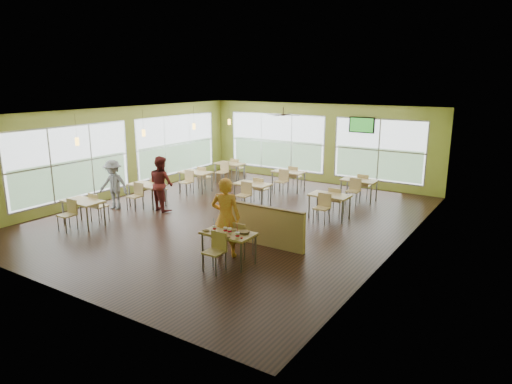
# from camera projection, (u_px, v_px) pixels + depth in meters

# --- Properties ---
(room) EXTENTS (12.00, 12.04, 3.20)m
(room) POSITION_uv_depth(u_px,v_px,m) (233.00, 166.00, 13.67)
(room) COLOR black
(room) RESTS_ON ground
(window_bays) EXTENTS (9.24, 10.24, 2.38)m
(window_bays) POSITION_uv_depth(u_px,v_px,m) (224.00, 150.00, 17.61)
(window_bays) COLOR white
(window_bays) RESTS_ON room
(main_table) EXTENTS (1.22, 1.52, 0.87)m
(main_table) POSITION_uv_depth(u_px,v_px,m) (229.00, 237.00, 10.41)
(main_table) COLOR tan
(main_table) RESTS_ON floor
(half_wall_divider) EXTENTS (2.40, 0.14, 1.04)m
(half_wall_divider) POSITION_uv_depth(u_px,v_px,m) (262.00, 225.00, 11.62)
(half_wall_divider) COLOR tan
(half_wall_divider) RESTS_ON floor
(dining_tables) EXTENTS (6.92, 8.72, 0.87)m
(dining_tables) POSITION_uv_depth(u_px,v_px,m) (238.00, 183.00, 15.86)
(dining_tables) COLOR tan
(dining_tables) RESTS_ON floor
(pendant_lights) EXTENTS (0.11, 7.31, 0.86)m
(pendant_lights) POSITION_uv_depth(u_px,v_px,m) (169.00, 130.00, 15.70)
(pendant_lights) COLOR #2D2119
(pendant_lights) RESTS_ON ceiling
(ceiling_fan) EXTENTS (1.25, 1.25, 0.29)m
(ceiling_fan) POSITION_uv_depth(u_px,v_px,m) (283.00, 115.00, 15.80)
(ceiling_fan) COLOR #2D2119
(ceiling_fan) RESTS_ON ceiling
(tv_backwall) EXTENTS (1.00, 0.07, 0.60)m
(tv_backwall) POSITION_uv_depth(u_px,v_px,m) (362.00, 125.00, 17.33)
(tv_backwall) COLOR black
(tv_backwall) RESTS_ON wall_back
(man_plaid) EXTENTS (0.82, 0.68, 1.93)m
(man_plaid) POSITION_uv_depth(u_px,v_px,m) (226.00, 217.00, 10.79)
(man_plaid) COLOR #DB5A18
(man_plaid) RESTS_ON floor
(patron_maroon) EXTENTS (1.00, 0.86, 1.78)m
(patron_maroon) POSITION_uv_depth(u_px,v_px,m) (161.00, 183.00, 14.63)
(patron_maroon) COLOR maroon
(patron_maroon) RESTS_ON floor
(patron_grey) EXTENTS (1.16, 0.83, 1.62)m
(patron_grey) POSITION_uv_depth(u_px,v_px,m) (114.00, 185.00, 14.81)
(patron_grey) COLOR slate
(patron_grey) RESTS_ON floor
(cup_blue) EXTENTS (0.09, 0.09, 0.33)m
(cup_blue) POSITION_uv_depth(u_px,v_px,m) (214.00, 228.00, 10.47)
(cup_blue) COLOR white
(cup_blue) RESTS_ON main_table
(cup_yellow) EXTENTS (0.10, 0.10, 0.36)m
(cup_yellow) POSITION_uv_depth(u_px,v_px,m) (225.00, 230.00, 10.33)
(cup_yellow) COLOR white
(cup_yellow) RESTS_ON main_table
(cup_red_near) EXTENTS (0.10, 0.10, 0.38)m
(cup_red_near) POSITION_uv_depth(u_px,v_px,m) (229.00, 231.00, 10.26)
(cup_red_near) COLOR white
(cup_red_near) RESTS_ON main_table
(cup_red_far) EXTENTS (0.11, 0.11, 0.38)m
(cup_red_far) POSITION_uv_depth(u_px,v_px,m) (237.00, 235.00, 9.97)
(cup_red_far) COLOR white
(cup_red_far) RESTS_ON main_table
(food_basket) EXTENTS (0.25, 0.25, 0.06)m
(food_basket) POSITION_uv_depth(u_px,v_px,m) (244.00, 232.00, 10.29)
(food_basket) COLOR black
(food_basket) RESTS_ON main_table
(ketchup_cup) EXTENTS (0.05, 0.05, 0.02)m
(ketchup_cup) POSITION_uv_depth(u_px,v_px,m) (242.00, 238.00, 9.98)
(ketchup_cup) COLOR maroon
(ketchup_cup) RESTS_ON main_table
(wrapper_left) EXTENTS (0.23, 0.22, 0.05)m
(wrapper_left) POSITION_uv_depth(u_px,v_px,m) (206.00, 230.00, 10.45)
(wrapper_left) COLOR #A57C50
(wrapper_left) RESTS_ON main_table
(wrapper_mid) EXTENTS (0.19, 0.18, 0.05)m
(wrapper_mid) POSITION_uv_depth(u_px,v_px,m) (233.00, 230.00, 10.50)
(wrapper_mid) COLOR #A57C50
(wrapper_mid) RESTS_ON main_table
(wrapper_right) EXTENTS (0.16, 0.14, 0.04)m
(wrapper_right) POSITION_uv_depth(u_px,v_px,m) (227.00, 237.00, 10.03)
(wrapper_right) COLOR #A57C50
(wrapper_right) RESTS_ON main_table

